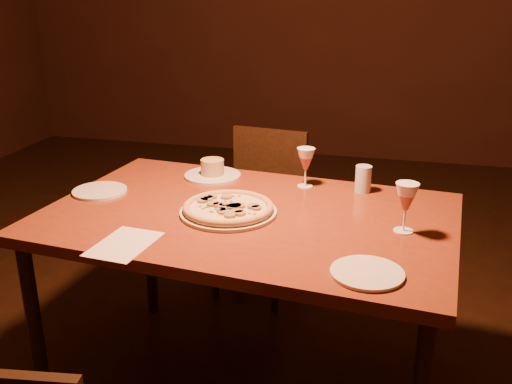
# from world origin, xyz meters

# --- Properties ---
(dining_table) EXTENTS (1.54, 1.07, 0.78)m
(dining_table) POSITION_xyz_m (0.14, 0.02, 0.71)
(dining_table) COLOR maroon
(dining_table) RESTS_ON floor
(chair_far) EXTENTS (0.46, 0.46, 0.85)m
(chair_far) POSITION_xyz_m (-0.02, 0.89, 0.48)
(chair_far) COLOR black
(chair_far) RESTS_ON floor
(pizza_plate) EXTENTS (0.35, 0.35, 0.04)m
(pizza_plate) POSITION_xyz_m (0.08, -0.01, 0.80)
(pizza_plate) COLOR silver
(pizza_plate) RESTS_ON dining_table
(ramekin_saucer) EXTENTS (0.24, 0.24, 0.08)m
(ramekin_saucer) POSITION_xyz_m (-0.11, 0.38, 0.80)
(ramekin_saucer) COLOR silver
(ramekin_saucer) RESTS_ON dining_table
(wine_glass_far) EXTENTS (0.07, 0.07, 0.16)m
(wine_glass_far) POSITION_xyz_m (0.30, 0.35, 0.86)
(wine_glass_far) COLOR #A95546
(wine_glass_far) RESTS_ON dining_table
(wine_glass_right) EXTENTS (0.08, 0.08, 0.17)m
(wine_glass_right) POSITION_xyz_m (0.69, -0.01, 0.87)
(wine_glass_right) COLOR #A95546
(wine_glass_right) RESTS_ON dining_table
(water_tumbler) EXTENTS (0.06, 0.06, 0.11)m
(water_tumbler) POSITION_xyz_m (0.53, 0.35, 0.83)
(water_tumbler) COLOR silver
(water_tumbler) RESTS_ON dining_table
(side_plate_left) EXTENTS (0.21, 0.21, 0.01)m
(side_plate_left) POSITION_xyz_m (-0.48, 0.09, 0.79)
(side_plate_left) COLOR silver
(side_plate_left) RESTS_ON dining_table
(side_plate_near) EXTENTS (0.21, 0.21, 0.01)m
(side_plate_near) POSITION_xyz_m (0.59, -0.35, 0.79)
(side_plate_near) COLOR silver
(side_plate_near) RESTS_ON dining_table
(menu_card) EXTENTS (0.19, 0.25, 0.00)m
(menu_card) POSITION_xyz_m (-0.17, -0.33, 0.78)
(menu_card) COLOR beige
(menu_card) RESTS_ON dining_table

